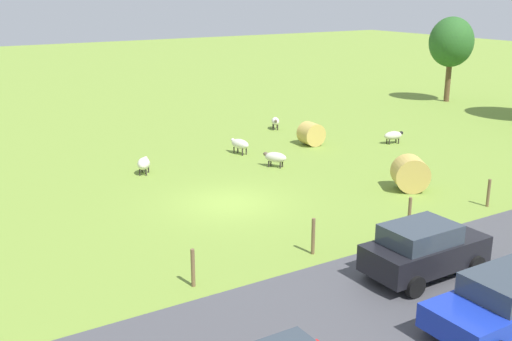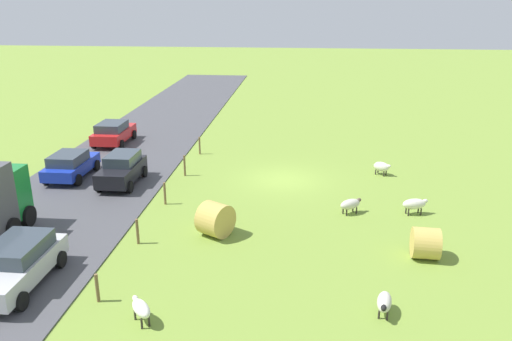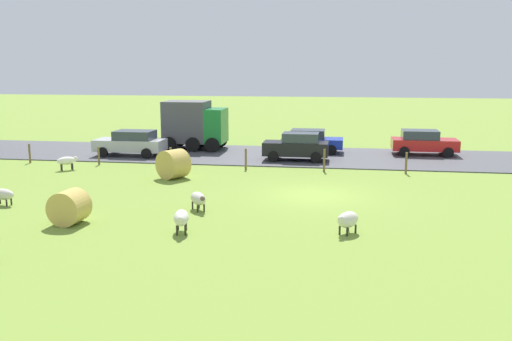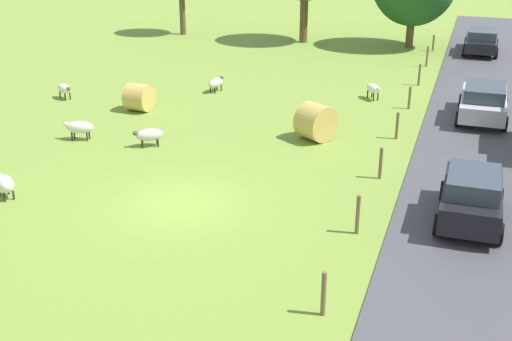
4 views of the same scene
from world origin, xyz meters
name	(u,v)px [view 2 (image 2 of 4)]	position (x,y,z in m)	size (l,w,h in m)	color
ground_plane	(284,180)	(0.00, 0.00, 0.00)	(160.00, 160.00, 0.00)	olive
road_strip	(104,173)	(10.65, 0.00, 0.03)	(8.00, 80.00, 0.06)	#47474C
sheep_0	(350,204)	(-3.41, 4.48, 0.49)	(1.19, 1.03, 0.74)	beige
sheep_2	(141,308)	(3.94, 13.91, 0.53)	(1.00, 1.09, 0.76)	white
sheep_3	(415,204)	(-6.46, 4.27, 0.53)	(1.30, 0.78, 0.79)	silver
sheep_4	(384,302)	(-3.86, 12.72, 0.47)	(0.67, 1.24, 0.70)	beige
sheep_5	(382,167)	(-5.68, -1.40, 0.51)	(1.09, 0.99, 0.79)	silver
hay_bale_0	(426,243)	(-6.04, 8.62, 0.63)	(1.27, 1.27, 1.06)	tan
hay_bale_1	(215,219)	(2.66, 7.40, 0.75)	(1.49, 1.49, 1.14)	tan
fence_post_0	(200,146)	(5.80, -4.51, 0.59)	(0.12, 0.12, 1.17)	brown
fence_post_1	(185,166)	(5.80, -0.16, 0.62)	(0.12, 0.12, 1.24)	brown
fence_post_2	(165,193)	(5.80, 4.19, 0.58)	(0.12, 0.12, 1.16)	brown
fence_post_3	(137,231)	(5.80, 8.54, 0.57)	(0.12, 0.12, 1.13)	brown
fence_post_4	(97,288)	(5.80, 12.89, 0.53)	(0.12, 0.12, 1.06)	brown
car_0	(122,169)	(8.91, 1.60, 0.92)	(1.92, 3.90, 1.67)	black
car_1	(16,264)	(9.05, 12.17, 0.89)	(2.12, 4.38, 1.60)	#B7B7BC
car_3	(113,132)	(12.31, -6.21, 0.88)	(2.17, 4.09, 1.59)	red
car_4	(71,165)	(12.18, 0.95, 0.85)	(2.06, 3.98, 1.50)	#1933B2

